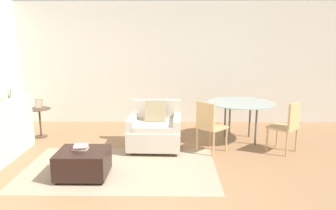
{
  "coord_description": "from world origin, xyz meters",
  "views": [
    {
      "loc": [
        0.45,
        -3.93,
        1.97
      ],
      "look_at": [
        0.37,
        1.92,
        0.75
      ],
      "focal_mm": 35.0,
      "sensor_mm": 36.0,
      "label": 1
    }
  ],
  "objects_px": {
    "book_stack": "(81,147)",
    "dining_chair_near_left": "(209,123)",
    "ottoman": "(83,163)",
    "tv_remote_primary": "(85,147)",
    "potted_plant": "(12,126)",
    "armchair": "(155,130)",
    "dining_table": "(241,106)",
    "dining_chair_near_right": "(288,124)",
    "side_table": "(40,117)",
    "picture_frame": "(39,104)"
  },
  "relations": [
    {
      "from": "armchair",
      "to": "dining_chair_near_right",
      "type": "distance_m",
      "value": 2.3
    },
    {
      "from": "potted_plant",
      "to": "picture_frame",
      "type": "xyz_separation_m",
      "value": [
        0.58,
        -0.01,
        0.44
      ]
    },
    {
      "from": "side_table",
      "to": "dining_table",
      "type": "distance_m",
      "value": 3.95
    },
    {
      "from": "potted_plant",
      "to": "dining_table",
      "type": "distance_m",
      "value": 4.54
    },
    {
      "from": "dining_chair_near_left",
      "to": "dining_table",
      "type": "bearing_deg",
      "value": 45.0
    },
    {
      "from": "ottoman",
      "to": "picture_frame",
      "type": "bearing_deg",
      "value": 125.68
    },
    {
      "from": "armchair",
      "to": "potted_plant",
      "type": "xyz_separation_m",
      "value": [
        -2.9,
        0.64,
        -0.1
      ]
    },
    {
      "from": "picture_frame",
      "to": "book_stack",
      "type": "bearing_deg",
      "value": -54.25
    },
    {
      "from": "armchair",
      "to": "dining_table",
      "type": "xyz_separation_m",
      "value": [
        1.61,
        0.45,
        0.35
      ]
    },
    {
      "from": "armchair",
      "to": "dining_chair_near_left",
      "type": "distance_m",
      "value": 0.98
    },
    {
      "from": "book_stack",
      "to": "dining_chair_near_left",
      "type": "relative_size",
      "value": 0.26
    },
    {
      "from": "ottoman",
      "to": "tv_remote_primary",
      "type": "distance_m",
      "value": 0.24
    },
    {
      "from": "tv_remote_primary",
      "to": "dining_chair_near_left",
      "type": "relative_size",
      "value": 0.19
    },
    {
      "from": "tv_remote_primary",
      "to": "picture_frame",
      "type": "height_order",
      "value": "picture_frame"
    },
    {
      "from": "ottoman",
      "to": "side_table",
      "type": "xyz_separation_m",
      "value": [
        -1.36,
        1.9,
        0.2
      ]
    },
    {
      "from": "book_stack",
      "to": "potted_plant",
      "type": "xyz_separation_m",
      "value": [
        -1.89,
        1.84,
        -0.19
      ]
    },
    {
      "from": "dining_table",
      "to": "side_table",
      "type": "bearing_deg",
      "value": 177.34
    },
    {
      "from": "book_stack",
      "to": "dining_chair_near_left",
      "type": "bearing_deg",
      "value": 26.67
    },
    {
      "from": "ottoman",
      "to": "dining_table",
      "type": "bearing_deg",
      "value": 33.67
    },
    {
      "from": "book_stack",
      "to": "tv_remote_primary",
      "type": "xyz_separation_m",
      "value": [
        0.03,
        0.09,
        -0.03
      ]
    },
    {
      "from": "potted_plant",
      "to": "dining_table",
      "type": "relative_size",
      "value": 0.91
    },
    {
      "from": "armchair",
      "to": "tv_remote_primary",
      "type": "xyz_separation_m",
      "value": [
        -0.97,
        -1.11,
        0.06
      ]
    },
    {
      "from": "tv_remote_primary",
      "to": "side_table",
      "type": "relative_size",
      "value": 0.29
    },
    {
      "from": "armchair",
      "to": "picture_frame",
      "type": "height_order",
      "value": "armchair"
    },
    {
      "from": "armchair",
      "to": "ottoman",
      "type": "height_order",
      "value": "armchair"
    },
    {
      "from": "dining_chair_near_left",
      "to": "dining_chair_near_right",
      "type": "distance_m",
      "value": 1.34
    },
    {
      "from": "book_stack",
      "to": "picture_frame",
      "type": "distance_m",
      "value": 2.27
    },
    {
      "from": "side_table",
      "to": "picture_frame",
      "type": "height_order",
      "value": "picture_frame"
    },
    {
      "from": "dining_chair_near_right",
      "to": "book_stack",
      "type": "bearing_deg",
      "value": -163.47
    },
    {
      "from": "ottoman",
      "to": "potted_plant",
      "type": "xyz_separation_m",
      "value": [
        -1.94,
        1.9,
        0.02
      ]
    },
    {
      "from": "book_stack",
      "to": "potted_plant",
      "type": "height_order",
      "value": "potted_plant"
    },
    {
      "from": "dining_chair_near_left",
      "to": "dining_chair_near_right",
      "type": "height_order",
      "value": "same"
    },
    {
      "from": "armchair",
      "to": "dining_chair_near_right",
      "type": "bearing_deg",
      "value": -5.63
    },
    {
      "from": "potted_plant",
      "to": "dining_chair_near_left",
      "type": "distance_m",
      "value": 3.94
    },
    {
      "from": "book_stack",
      "to": "potted_plant",
      "type": "distance_m",
      "value": 2.65
    },
    {
      "from": "picture_frame",
      "to": "dining_chair_near_left",
      "type": "bearing_deg",
      "value": -14.7
    },
    {
      "from": "picture_frame",
      "to": "dining_chair_near_left",
      "type": "relative_size",
      "value": 0.21
    },
    {
      "from": "potted_plant",
      "to": "picture_frame",
      "type": "bearing_deg",
      "value": -0.74
    },
    {
      "from": "armchair",
      "to": "picture_frame",
      "type": "bearing_deg",
      "value": 164.81
    },
    {
      "from": "book_stack",
      "to": "side_table",
      "type": "relative_size",
      "value": 0.4
    },
    {
      "from": "potted_plant",
      "to": "side_table",
      "type": "relative_size",
      "value": 1.98
    },
    {
      "from": "tv_remote_primary",
      "to": "dining_table",
      "type": "bearing_deg",
      "value": 31.14
    },
    {
      "from": "dining_table",
      "to": "book_stack",
      "type": "bearing_deg",
      "value": -147.78
    },
    {
      "from": "ottoman",
      "to": "tv_remote_primary",
      "type": "relative_size",
      "value": 4.19
    },
    {
      "from": "potted_plant",
      "to": "dining_chair_near_right",
      "type": "relative_size",
      "value": 1.28
    },
    {
      "from": "side_table",
      "to": "dining_chair_near_left",
      "type": "relative_size",
      "value": 0.65
    },
    {
      "from": "book_stack",
      "to": "dining_chair_near_left",
      "type": "xyz_separation_m",
      "value": [
        1.94,
        0.98,
        0.1
      ]
    },
    {
      "from": "ottoman",
      "to": "dining_chair_near_left",
      "type": "height_order",
      "value": "dining_chair_near_left"
    },
    {
      "from": "armchair",
      "to": "ottoman",
      "type": "bearing_deg",
      "value": -127.22
    },
    {
      "from": "ottoman",
      "to": "dining_chair_near_right",
      "type": "xyz_separation_m",
      "value": [
        3.24,
        1.04,
        0.3
      ]
    }
  ]
}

